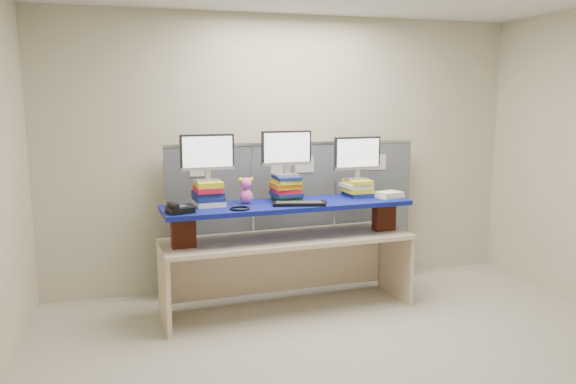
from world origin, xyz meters
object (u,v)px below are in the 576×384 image
object	(u,v)px
keyboard	(299,204)
desk	(288,252)
blue_board	(288,205)
desk_phone	(179,209)
monitor_center	(287,150)
monitor_right	(357,155)
monitor_left	(207,155)

from	to	relation	value
keyboard	desk	bearing A→B (deg)	126.88
blue_board	desk_phone	world-z (taller)	desk_phone
desk_phone	blue_board	bearing A→B (deg)	-4.87
monitor_center	desk_phone	bearing A→B (deg)	-166.66
monitor_right	monitor_center	bearing A→B (deg)	180.00
monitor_center	desk	bearing A→B (deg)	-102.92
blue_board	monitor_right	bearing A→B (deg)	8.99
desk	monitor_center	bearing A→B (deg)	77.08
blue_board	keyboard	world-z (taller)	keyboard
blue_board	monitor_center	world-z (taller)	monitor_center
monitor_left	keyboard	xyz separation A→B (m)	(0.78, -0.21, -0.44)
keyboard	desk_phone	size ratio (longest dim) A/B	2.02
blue_board	monitor_center	size ratio (longest dim) A/B	4.75
monitor_left	keyboard	distance (m)	0.92
desk	monitor_center	xyz separation A→B (m)	(0.02, 0.12, 0.93)
desk	monitor_right	xyz separation A→B (m)	(0.74, 0.16, 0.86)
blue_board	monitor_left	xyz separation A→B (m)	(-0.71, 0.08, 0.47)
keyboard	blue_board	bearing A→B (deg)	126.88
monitor_left	keyboard	size ratio (longest dim) A/B	0.97
monitor_right	desk_phone	xyz separation A→B (m)	(-1.73, -0.35, -0.37)
blue_board	monitor_center	xyz separation A→B (m)	(0.02, 0.12, 0.49)
blue_board	monitor_right	distance (m)	0.87
monitor_left	keyboard	world-z (taller)	monitor_left
desk	keyboard	bearing A→B (deg)	-68.83
desk	monitor_center	world-z (taller)	monitor_center
desk	monitor_left	distance (m)	1.16
blue_board	desk_phone	size ratio (longest dim) A/B	9.35
desk	monitor_right	distance (m)	1.14
blue_board	desk_phone	distance (m)	1.01
monitor_right	desk_phone	bearing A→B (deg)	-172.07
blue_board	desk_phone	xyz separation A→B (m)	(-0.99, -0.18, 0.05)
monitor_center	monitor_right	size ratio (longest dim) A/B	1.00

